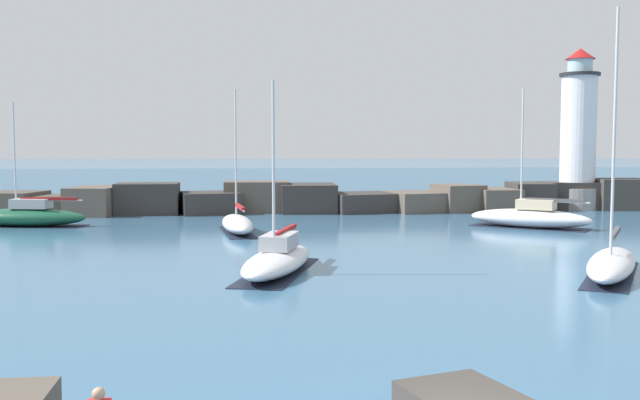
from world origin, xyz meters
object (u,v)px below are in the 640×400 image
(sailboat_moored_0, at_px, (530,217))
(sailboat_moored_2, at_px, (237,223))
(lighthouse, at_px, (578,140))
(sailboat_moored_1, at_px, (278,259))
(sailboat_moored_3, at_px, (26,216))
(sailboat_moored_4, at_px, (612,263))

(sailboat_moored_0, xyz_separation_m, sailboat_moored_2, (-19.08, -0.68, -0.13))
(sailboat_moored_0, bearing_deg, sailboat_moored_2, -177.97)
(sailboat_moored_2, bearing_deg, lighthouse, 25.75)
(sailboat_moored_1, relative_size, sailboat_moored_2, 0.94)
(sailboat_moored_0, distance_m, sailboat_moored_2, 19.09)
(lighthouse, height_order, sailboat_moored_0, lighthouse)
(lighthouse, distance_m, sailboat_moored_0, 17.02)
(lighthouse, bearing_deg, sailboat_moored_3, -168.27)
(sailboat_moored_1, xyz_separation_m, sailboat_moored_3, (-15.84, 19.12, 0.11))
(lighthouse, bearing_deg, sailboat_moored_4, -113.49)
(lighthouse, relative_size, sailboat_moored_4, 1.25)
(lighthouse, distance_m, sailboat_moored_4, 33.33)
(sailboat_moored_0, bearing_deg, sailboat_moored_1, -139.30)
(sailboat_moored_0, height_order, sailboat_moored_1, sailboat_moored_0)
(lighthouse, height_order, sailboat_moored_3, lighthouse)
(sailboat_moored_1, relative_size, sailboat_moored_3, 0.97)
(lighthouse, height_order, sailboat_moored_4, lighthouse)
(sailboat_moored_1, distance_m, sailboat_moored_2, 14.29)
(sailboat_moored_4, bearing_deg, sailboat_moored_1, 170.84)
(lighthouse, xyz_separation_m, sailboat_moored_2, (-28.61, -13.80, -5.29))
(sailboat_moored_2, xyz_separation_m, sailboat_moored_3, (-14.02, 4.94, 0.12))
(sailboat_moored_1, bearing_deg, lighthouse, 46.23)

